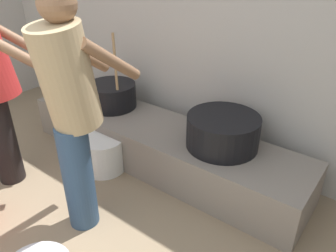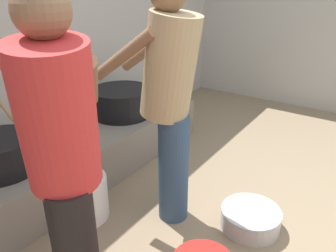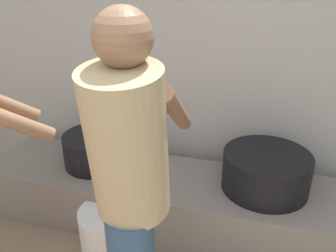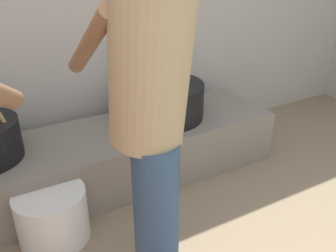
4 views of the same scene
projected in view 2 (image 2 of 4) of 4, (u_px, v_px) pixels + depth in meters
The scene contains 8 objects.
block_enclosure_rear at pixel (38, 33), 2.67m from camera, with size 5.66×0.20×2.23m, color #ADA8A0.
hearth_ledge at pixel (80, 159), 2.66m from camera, with size 2.61×0.60×0.37m, color slate.
cooking_pot_main at pixel (0, 154), 2.12m from camera, with size 0.45×0.45×0.68m.
cooking_pot_secondary at pixel (122, 102), 3.00m from camera, with size 0.54×0.54×0.25m.
cook_in_tan_shirt at pixel (169, 94), 1.97m from camera, with size 0.36×0.66×1.55m.
cook_in_red_shirt at pixel (63, 156), 1.32m from camera, with size 0.66×0.69×1.52m.
bucket_white_plastic at pixel (80, 197), 2.25m from camera, with size 0.38×0.38×0.30m, color silver.
metal_mixing_bowl at pixel (250, 218), 2.18m from camera, with size 0.39×0.39×0.13m, color #B7B7BC.
Camera 2 is at (-1.67, 0.20, 1.52)m, focal length 35.16 mm.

